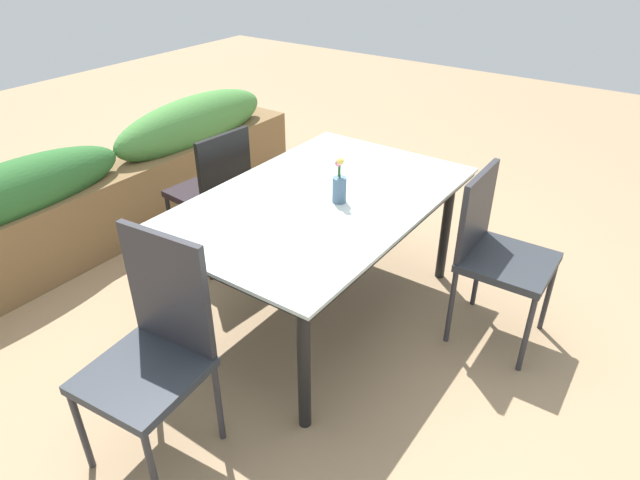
# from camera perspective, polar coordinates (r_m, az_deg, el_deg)

# --- Properties ---
(ground_plane) EXTENTS (12.00, 12.00, 0.00)m
(ground_plane) POSITION_cam_1_polar(r_m,az_deg,el_deg) (3.18, -1.03, -7.95)
(ground_plane) COLOR #9E7F5B
(dining_table) EXTENTS (1.65, 1.06, 0.73)m
(dining_table) POSITION_cam_1_polar(r_m,az_deg,el_deg) (2.87, -0.00, 3.35)
(dining_table) COLOR silver
(dining_table) RESTS_ON ground
(chair_far_side) EXTENTS (0.44, 0.44, 0.90)m
(chair_far_side) POSITION_cam_1_polar(r_m,az_deg,el_deg) (3.46, -10.88, 5.35)
(chair_far_side) COLOR black
(chair_far_side) RESTS_ON ground
(chair_end_left) EXTENTS (0.46, 0.46, 0.98)m
(chair_end_left) POSITION_cam_1_polar(r_m,az_deg,el_deg) (2.28, -16.78, -10.22)
(chair_end_left) COLOR #2A2F37
(chair_end_left) RESTS_ON ground
(chair_near_right) EXTENTS (0.44, 0.44, 0.92)m
(chair_near_right) POSITION_cam_1_polar(r_m,az_deg,el_deg) (2.92, 17.73, -0.74)
(chair_near_right) COLOR #2B2F35
(chair_near_right) RESTS_ON ground
(flower_vase) EXTENTS (0.07, 0.07, 0.24)m
(flower_vase) POSITION_cam_1_polar(r_m,az_deg,el_deg) (2.76, 2.02, 5.73)
(flower_vase) COLOR slate
(flower_vase) RESTS_ON dining_table
(planter_box) EXTENTS (3.18, 0.36, 0.82)m
(planter_box) POSITION_cam_1_polar(r_m,az_deg,el_deg) (4.04, -19.78, 5.57)
(planter_box) COLOR brown
(planter_box) RESTS_ON ground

